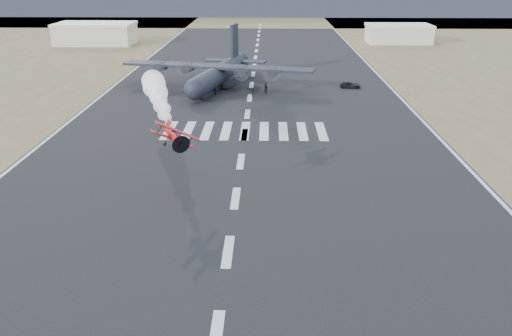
{
  "coord_description": "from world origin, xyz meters",
  "views": [
    {
      "loc": [
        3.56,
        -31.62,
        24.88
      ],
      "look_at": [
        2.33,
        23.1,
        4.0
      ],
      "focal_mm": 38.0,
      "sensor_mm": 36.0,
      "label": 1
    }
  ],
  "objects_px": {
    "hangar_left": "(96,33)",
    "crew_d": "(215,91)",
    "transport_aircraft": "(220,72)",
    "crew_e": "(157,92)",
    "hangar_right": "(398,33)",
    "crew_b": "(266,88)",
    "aerobatic_biplane": "(173,135)",
    "crew_f": "(266,89)",
    "crew_c": "(214,90)",
    "crew_h": "(253,92)",
    "crew_a": "(186,86)",
    "support_vehicle": "(350,85)",
    "crew_g": "(154,93)"
  },
  "relations": [
    {
      "from": "crew_c",
      "to": "crew_f",
      "type": "bearing_deg",
      "value": -64.29
    },
    {
      "from": "hangar_left",
      "to": "crew_a",
      "type": "bearing_deg",
      "value": -60.05
    },
    {
      "from": "crew_g",
      "to": "crew_b",
      "type": "bearing_deg",
      "value": -143.12
    },
    {
      "from": "hangar_right",
      "to": "crew_d",
      "type": "distance_m",
      "value": 92.11
    },
    {
      "from": "crew_e",
      "to": "hangar_left",
      "type": "bearing_deg",
      "value": -47.23
    },
    {
      "from": "hangar_left",
      "to": "crew_d",
      "type": "bearing_deg",
      "value": -57.37
    },
    {
      "from": "crew_c",
      "to": "crew_h",
      "type": "distance_m",
      "value": 8.0
    },
    {
      "from": "crew_d",
      "to": "crew_g",
      "type": "height_order",
      "value": "crew_g"
    },
    {
      "from": "crew_b",
      "to": "crew_c",
      "type": "relative_size",
      "value": 1.05
    },
    {
      "from": "support_vehicle",
      "to": "hangar_right",
      "type": "bearing_deg",
      "value": -11.96
    },
    {
      "from": "transport_aircraft",
      "to": "crew_b",
      "type": "distance_m",
      "value": 11.29
    },
    {
      "from": "crew_a",
      "to": "crew_h",
      "type": "distance_m",
      "value": 14.71
    },
    {
      "from": "aerobatic_biplane",
      "to": "crew_f",
      "type": "height_order",
      "value": "aerobatic_biplane"
    },
    {
      "from": "crew_c",
      "to": "crew_f",
      "type": "distance_m",
      "value": 10.5
    },
    {
      "from": "crew_h",
      "to": "crew_a",
      "type": "bearing_deg",
      "value": 63.41
    },
    {
      "from": "crew_a",
      "to": "aerobatic_biplane",
      "type": "bearing_deg",
      "value": -71.88
    },
    {
      "from": "crew_g",
      "to": "transport_aircraft",
      "type": "bearing_deg",
      "value": -115.42
    },
    {
      "from": "crew_f",
      "to": "hangar_right",
      "type": "bearing_deg",
      "value": -18.5
    },
    {
      "from": "crew_d",
      "to": "crew_g",
      "type": "distance_m",
      "value": 12.03
    },
    {
      "from": "crew_g",
      "to": "support_vehicle",
      "type": "bearing_deg",
      "value": -143.35
    },
    {
      "from": "crew_e",
      "to": "crew_f",
      "type": "relative_size",
      "value": 1.17
    },
    {
      "from": "crew_b",
      "to": "transport_aircraft",
      "type": "bearing_deg",
      "value": 22.51
    },
    {
      "from": "crew_d",
      "to": "aerobatic_biplane",
      "type": "bearing_deg",
      "value": -36.35
    },
    {
      "from": "crew_a",
      "to": "crew_c",
      "type": "distance_m",
      "value": 6.85
    },
    {
      "from": "aerobatic_biplane",
      "to": "crew_a",
      "type": "distance_m",
      "value": 54.76
    },
    {
      "from": "hangar_right",
      "to": "crew_b",
      "type": "height_order",
      "value": "hangar_right"
    },
    {
      "from": "hangar_left",
      "to": "aerobatic_biplane",
      "type": "xyz_separation_m",
      "value": [
        45.34,
        -121.1,
        3.99
      ]
    },
    {
      "from": "hangar_right",
      "to": "crew_b",
      "type": "bearing_deg",
      "value": -120.51
    },
    {
      "from": "crew_a",
      "to": "crew_d",
      "type": "relative_size",
      "value": 1.2
    },
    {
      "from": "transport_aircraft",
      "to": "support_vehicle",
      "type": "distance_m",
      "value": 27.7
    },
    {
      "from": "hangar_left",
      "to": "crew_c",
      "type": "relative_size",
      "value": 13.8
    },
    {
      "from": "support_vehicle",
      "to": "crew_a",
      "type": "relative_size",
      "value": 2.25
    },
    {
      "from": "hangar_left",
      "to": "aerobatic_biplane",
      "type": "distance_m",
      "value": 129.37
    },
    {
      "from": "transport_aircraft",
      "to": "crew_e",
      "type": "distance_m",
      "value": 15.16
    },
    {
      "from": "crew_f",
      "to": "crew_c",
      "type": "bearing_deg",
      "value": 109.28
    },
    {
      "from": "crew_c",
      "to": "crew_d",
      "type": "bearing_deg",
      "value": -80.46
    },
    {
      "from": "crew_h",
      "to": "crew_f",
      "type": "bearing_deg",
      "value": -48.47
    },
    {
      "from": "crew_h",
      "to": "transport_aircraft",
      "type": "bearing_deg",
      "value": 30.58
    },
    {
      "from": "aerobatic_biplane",
      "to": "crew_b",
      "type": "distance_m",
      "value": 54.53
    },
    {
      "from": "support_vehicle",
      "to": "crew_c",
      "type": "distance_m",
      "value": 28.92
    },
    {
      "from": "crew_h",
      "to": "hangar_right",
      "type": "bearing_deg",
      "value": -38.39
    },
    {
      "from": "crew_d",
      "to": "support_vehicle",
      "type": "bearing_deg",
      "value": 67.06
    },
    {
      "from": "transport_aircraft",
      "to": "crew_e",
      "type": "height_order",
      "value": "transport_aircraft"
    },
    {
      "from": "transport_aircraft",
      "to": "crew_f",
      "type": "bearing_deg",
      "value": -19.43
    },
    {
      "from": "support_vehicle",
      "to": "crew_c",
      "type": "bearing_deg",
      "value": 111.75
    },
    {
      "from": "support_vehicle",
      "to": "crew_g",
      "type": "xyz_separation_m",
      "value": [
        -39.49,
        -9.82,
        0.34
      ]
    },
    {
      "from": "transport_aircraft",
      "to": "crew_b",
      "type": "bearing_deg",
      "value": -15.03
    },
    {
      "from": "support_vehicle",
      "to": "crew_h",
      "type": "bearing_deg",
      "value": 120.59
    },
    {
      "from": "crew_d",
      "to": "crew_f",
      "type": "height_order",
      "value": "crew_f"
    },
    {
      "from": "hangar_right",
      "to": "aerobatic_biplane",
      "type": "height_order",
      "value": "aerobatic_biplane"
    }
  ]
}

